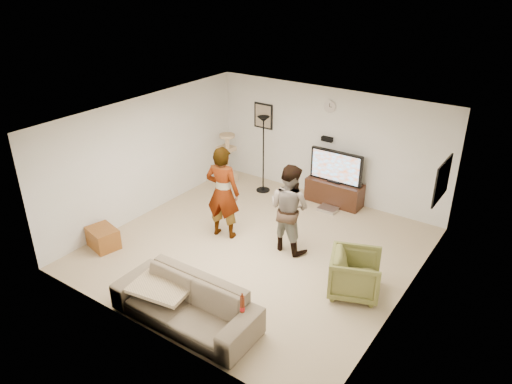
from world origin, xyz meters
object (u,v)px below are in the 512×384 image
Objects in this scene: person_left at (223,193)px; person_right at (289,208)px; side_table at (103,238)px; tv_stand at (334,192)px; armchair at (355,274)px; tv at (336,167)px; floor_lamp at (263,155)px; sofa at (185,303)px; cat_tree at (226,157)px; beer_bottle at (242,304)px.

person_right is (1.29, 0.30, -0.08)m from person_left.
person_right is 3.53m from side_table.
person_left is (-1.16, -2.48, 0.66)m from tv_stand.
person_right is 2.90× the size of side_table.
armchair is at bearing 166.72° from person_right.
person_right reaches higher than tv.
floor_lamp reaches higher than tv.
person_left is at bearing -76.80° from floor_lamp.
sofa is (-0.06, -4.79, -0.55)m from tv.
tv is 0.97× the size of cat_tree.
floor_lamp is 0.97× the size of person_left.
tv is 2.18m from person_right.
floor_lamp is 3.07× the size of side_table.
side_table is at bearing -123.73° from tv.
beer_bottle is (3.68, -4.40, 0.17)m from cat_tree.
armchair is (1.71, -2.73, 0.10)m from tv_stand.
beer_bottle is at bearing -78.37° from tv_stand.
person_left reaches higher than cat_tree.
tv is 0.65× the size of person_left.
armchair is at bearing -57.91° from tv_stand.
person_left is at bearing -53.57° from cat_tree.
sofa reaches higher than side_table.
beer_bottle is (2.14, -2.32, -0.13)m from person_left.
sofa is at bearing 118.47° from armchair.
person_left is at bearing 64.06° from armchair.
person_left is 0.81× the size of sofa.
side_table is (-2.75, -4.11, -0.68)m from tv.
person_left is 2.63m from sofa.
person_right is at bearing -86.63° from tv.
armchair is at bearing 70.55° from beer_bottle.
person_left is at bearing -115.06° from tv_stand.
beer_bottle reaches higher than side_table.
tv_stand is 4.95m from side_table.
person_right reaches higher than armchair.
floor_lamp is 2.18m from person_left.
person_right is 0.74× the size of sofa.
beer_bottle is (0.99, -4.79, -0.09)m from tv.
side_table is (-4.46, -1.38, -0.17)m from armchair.
tv is 4.99m from side_table.
person_left is 3.16× the size of side_table.
tv is 2.04× the size of side_table.
tv is 1.69m from floor_lamp.
floor_lamp is 0.79× the size of sofa.
cat_tree is at bearing -177.94° from floor_lamp.
tv_stand is 1.06× the size of tv.
side_table is at bearing 169.68° from beer_bottle.
person_right is at bearing 34.01° from side_table.
cat_tree is at bearing -171.80° from tv.
floor_lamp reaches higher than sofa.
cat_tree reaches higher than sofa.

